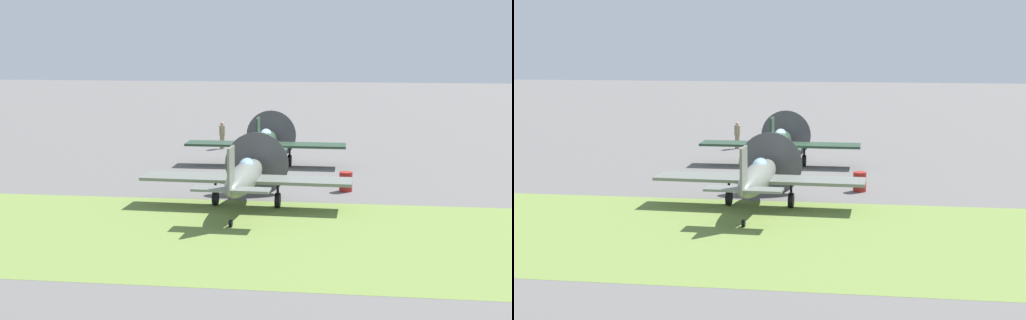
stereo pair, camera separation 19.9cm
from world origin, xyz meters
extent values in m
plane|color=#605E5B|center=(0.00, 0.00, 0.00)|extent=(160.00, 160.00, 0.00)
cube|color=olive|center=(0.00, -12.43, 0.00)|extent=(120.00, 11.00, 0.01)
ellipsoid|color=#233D28|center=(0.05, 1.37, 1.33)|extent=(1.16, 6.25, 1.14)
cube|color=#233D28|center=(0.05, 1.74, 1.19)|extent=(8.82, 1.59, 0.13)
cube|color=#233D28|center=(0.04, -1.47, 2.16)|extent=(0.10, 1.01, 1.74)
cube|color=#233D28|center=(0.04, -1.47, 1.42)|extent=(2.94, 0.84, 0.09)
cone|color=#B7B24C|center=(0.06, 4.72, 1.33)|extent=(0.59, 0.64, 0.59)
cylinder|color=#4C4C51|center=(0.06, 4.54, 1.33)|extent=(2.94, 0.05, 2.94)
ellipsoid|color=#8CB2C6|center=(0.05, 1.92, 1.73)|extent=(0.65, 1.29, 0.64)
cylinder|color=black|center=(-1.28, 1.84, 0.31)|extent=(0.20, 0.63, 0.62)
cylinder|color=black|center=(-1.28, 1.84, 0.75)|extent=(0.11, 0.11, 0.88)
cylinder|color=black|center=(1.38, 1.83, 0.31)|extent=(0.20, 0.63, 0.62)
cylinder|color=black|center=(1.38, 1.83, 0.75)|extent=(0.11, 0.11, 0.88)
cylinder|color=black|center=(0.04, -1.56, 0.15)|extent=(0.11, 0.29, 0.29)
ellipsoid|color=slate|center=(0.37, -8.39, 1.32)|extent=(1.33, 6.24, 1.13)
cube|color=slate|center=(0.38, -8.03, 1.19)|extent=(8.81, 1.83, 0.13)
cube|color=slate|center=(0.28, -11.22, 2.15)|extent=(0.12, 1.01, 1.73)
cube|color=slate|center=(0.28, -11.22, 1.42)|extent=(2.95, 0.91, 0.09)
cone|color=#B7B24C|center=(0.47, -5.06, 1.32)|extent=(0.60, 0.66, 0.58)
cylinder|color=#4C4C51|center=(0.46, -5.25, 1.32)|extent=(2.92, 0.13, 2.92)
ellipsoid|color=#8CB2C6|center=(0.38, -7.85, 1.72)|extent=(0.68, 1.30, 0.64)
cylinder|color=black|center=(-0.94, -7.90, 0.31)|extent=(0.22, 0.63, 0.62)
cylinder|color=black|center=(-0.94, -7.90, 0.75)|extent=(0.11, 0.11, 0.88)
cylinder|color=black|center=(1.70, -7.98, 0.31)|extent=(0.22, 0.63, 0.62)
cylinder|color=black|center=(1.70, -7.98, 0.75)|extent=(0.11, 0.11, 0.88)
cylinder|color=black|center=(0.27, -11.32, 0.15)|extent=(0.12, 0.30, 0.29)
cylinder|color=#847A5B|center=(-3.41, 7.56, 0.44)|extent=(0.30, 0.30, 0.88)
cylinder|color=#847A5B|center=(-3.41, 7.56, 1.19)|extent=(0.38, 0.38, 0.62)
sphere|color=tan|center=(-3.41, 7.56, 1.61)|extent=(0.23, 0.23, 0.23)
cylinder|color=#847A5B|center=(-3.43, 7.82, 1.19)|extent=(0.11, 0.11, 0.59)
cylinder|color=#847A5B|center=(-3.40, 7.30, 1.19)|extent=(0.11, 0.11, 0.59)
cylinder|color=maroon|center=(4.50, -4.40, 0.45)|extent=(0.60, 0.60, 0.90)
camera|label=1|loc=(4.53, -36.64, 6.92)|focal=49.75mm
camera|label=2|loc=(4.73, -36.62, 6.92)|focal=49.75mm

